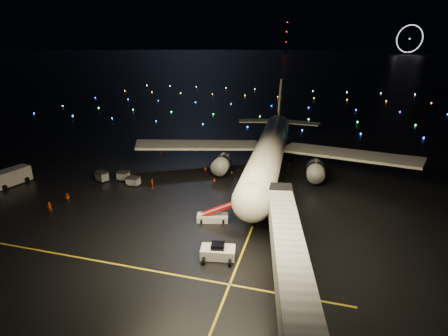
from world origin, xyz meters
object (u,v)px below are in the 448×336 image
at_px(crew_a, 50,207).
at_px(crew_c, 152,184).
at_px(airliner, 272,131).
at_px(crew_b, 68,198).
at_px(baggage_cart_0, 134,181).
at_px(baggage_cart_1, 132,181).
at_px(pushback_tug, 218,251).
at_px(baggage_cart_2, 123,176).
at_px(service_truck, 12,177).
at_px(baggage_cart_3, 102,176).
at_px(belt_loader, 213,211).

xyz_separation_m(crew_a, crew_c, (11.01, 12.43, 0.08)).
height_order(airliner, crew_a, airliner).
relative_size(crew_b, baggage_cart_0, 0.84).
bearing_deg(baggage_cart_1, pushback_tug, -46.49).
bearing_deg(baggage_cart_2, baggage_cart_0, -32.24).
distance_m(service_truck, baggage_cart_3, 15.91).
bearing_deg(baggage_cart_2, belt_loader, -32.10).
bearing_deg(service_truck, crew_a, -14.82).
height_order(crew_b, baggage_cart_2, baggage_cart_2).
relative_size(service_truck, crew_a, 4.78).
bearing_deg(baggage_cart_3, airliner, 50.71).
relative_size(airliner, crew_a, 33.45).
relative_size(service_truck, baggage_cart_1, 4.37).
height_order(belt_loader, baggage_cart_0, belt_loader).
distance_m(baggage_cart_0, baggage_cart_3, 6.81).
distance_m(pushback_tug, baggage_cart_2, 30.98).
distance_m(airliner, baggage_cart_3, 33.63).
distance_m(crew_b, baggage_cart_3, 9.53).
bearing_deg(service_truck, belt_loader, 7.32).
height_order(crew_b, crew_c, crew_c).
relative_size(baggage_cart_1, baggage_cart_2, 0.88).
bearing_deg(baggage_cart_1, crew_a, -124.71).
relative_size(airliner, baggage_cart_1, 30.63).
bearing_deg(crew_c, service_truck, -97.62).
relative_size(service_truck, baggage_cart_3, 3.59).
distance_m(baggage_cart_2, baggage_cart_3, 3.89).
relative_size(pushback_tug, crew_a, 2.48).
bearing_deg(baggage_cart_0, pushback_tug, -32.06).
distance_m(crew_c, baggage_cart_0, 3.91).
distance_m(belt_loader, crew_b, 24.48).
bearing_deg(crew_b, pushback_tug, -28.61).
relative_size(service_truck, crew_c, 4.34).
height_order(pushback_tug, belt_loader, belt_loader).
distance_m(crew_c, baggage_cart_1, 4.33).
bearing_deg(crew_c, baggage_cart_3, -112.58).
xyz_separation_m(airliner, baggage_cart_1, (-22.92, -15.31, -7.09)).
relative_size(pushback_tug, baggage_cart_1, 2.27).
bearing_deg(baggage_cart_0, baggage_cart_1, -156.66).
bearing_deg(baggage_cart_1, service_truck, -173.02).
bearing_deg(baggage_cart_3, crew_c, 19.54).
distance_m(pushback_tug, baggage_cart_3, 33.06).
xyz_separation_m(pushback_tug, service_truck, (-42.66, 12.20, 0.48)).
bearing_deg(baggage_cart_0, crew_b, -118.07).
relative_size(pushback_tug, belt_loader, 0.63).
bearing_deg(baggage_cart_3, belt_loader, 2.86).
xyz_separation_m(crew_c, baggage_cart_2, (-7.07, 2.22, -0.04)).
xyz_separation_m(belt_loader, baggage_cart_1, (-18.10, 8.95, -0.82)).
xyz_separation_m(baggage_cart_1, baggage_cart_2, (-2.77, 1.78, 0.10)).
bearing_deg(baggage_cart_2, baggage_cart_1, -37.58).
relative_size(service_truck, baggage_cart_0, 4.15).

